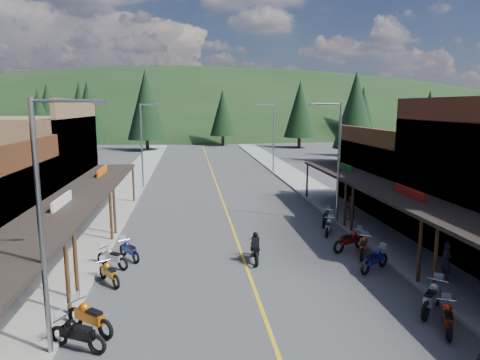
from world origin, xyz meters
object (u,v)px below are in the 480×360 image
object	(u,v)px
pine_10	(88,113)
bike_west_6	(90,316)
shop_west_3	(25,169)
pedestrian_east_b	(350,207)
bike_west_5	(77,333)
pine_6	(429,112)
bike_east_7	(375,259)
pine_3	(223,113)
rider_on_bike	(255,249)
pine_4	(300,109)
pine_9	(363,115)
pine_8	(39,120)
bike_east_9	(350,239)
pine_5	(358,105)
bike_west_9	(129,249)
pine_2	(146,105)
pine_7	(48,109)
shop_east_3	(408,176)
bike_west_7	(109,272)
streetlight_0	(45,218)
pedestrian_east_a	(446,261)
pine_11	(355,110)
bike_east_11	(326,217)
streetlight_1	(143,142)
streetlight_3	(272,135)
bike_east_10	(329,226)
bike_east_5	(447,317)
bike_west_8	(112,257)
bike_east_6	(432,296)
bike_east_8	(363,246)
streetlight_2	(337,157)

from	to	relation	value
pine_10	bike_west_6	xyz separation A→B (m)	(11.81, -54.70, -6.15)
pine_10	shop_west_3	bearing A→B (deg)	-83.78
pedestrian_east_b	bike_west_5	bearing A→B (deg)	15.30
pine_6	bike_east_7	world-z (taller)	pine_6
pine_3	rider_on_bike	size ratio (longest dim) A/B	5.14
pine_4	pine_9	bearing A→B (deg)	-68.20
pine_8	bike_east_9	distance (m)	47.07
pine_5	bike_west_9	distance (m)	80.47
pine_2	pine_7	size ratio (longest dim) A/B	1.12
pine_8	bike_east_7	size ratio (longest dim) A/B	4.71
shop_east_3	pine_8	distance (m)	45.98
shop_east_3	bike_west_7	xyz separation A→B (m)	(-20.03, -11.82, -1.98)
streetlight_0	bike_west_6	bearing A→B (deg)	59.46
pedestrian_east_a	bike_west_6	bearing A→B (deg)	-80.63
pine_4	bike_west_5	xyz separation A→B (m)	(-24.34, -65.75, -6.63)
pine_11	bike_east_11	size ratio (longest dim) A/B	6.20
pine_5	bike_west_5	world-z (taller)	pine_5
streetlight_1	streetlight_3	world-z (taller)	same
streetlight_3	bike_west_6	world-z (taller)	streetlight_3
streetlight_1	bike_east_10	world-z (taller)	streetlight_1
pine_7	bike_east_5	world-z (taller)	pine_7
bike_east_7	pedestrian_east_b	xyz separation A→B (m)	(2.14, 8.80, 0.35)
pine_3	pine_8	xyz separation A→B (m)	(-26.00, -26.00, -0.51)
bike_west_8	bike_west_9	xyz separation A→B (m)	(0.67, 1.03, -0.01)
bike_west_5	pedestrian_east_b	distance (m)	20.18
bike_east_10	pedestrian_east_a	xyz separation A→B (m)	(2.83, -7.57, 0.44)
bike_east_6	pine_10	bearing A→B (deg)	159.50
pine_10	bike_west_9	world-z (taller)	pine_10
bike_east_6	pedestrian_east_a	world-z (taller)	pedestrian_east_a
shop_west_3	pine_2	world-z (taller)	pine_2
pine_3	bike_west_8	world-z (taller)	pine_3
bike_east_8	bike_east_9	world-z (taller)	bike_east_9
pine_11	bike_west_6	world-z (taller)	pine_11
pine_8	pine_11	xyz separation A→B (m)	(42.00, -2.00, 1.21)
pine_2	pine_7	world-z (taller)	pine_2
shop_east_3	streetlight_3	size ratio (longest dim) A/B	1.36
bike_west_8	bike_east_9	world-z (taller)	bike_east_9
shop_west_3	pine_11	size ratio (longest dim) A/B	0.88
pine_3	pine_4	distance (m)	15.25
bike_east_10	pedestrian_east_b	world-z (taller)	pedestrian_east_b
streetlight_1	bike_west_6	bearing A→B (deg)	-88.35
bike_east_11	bike_east_8	bearing A→B (deg)	-61.81
shop_east_3	pine_10	size ratio (longest dim) A/B	0.94
pine_2	bike_east_8	bearing A→B (deg)	-73.94
pine_2	bike_west_8	bearing A→B (deg)	-86.43
pine_2	pine_10	size ratio (longest dim) A/B	1.21
bike_west_9	streetlight_2	bearing A→B (deg)	-11.45
streetlight_3	bike_west_9	xyz separation A→B (m)	(-12.76, -27.53, -3.91)
shop_west_3	shop_east_3	xyz separation A→B (m)	(27.54, 0.00, -0.99)
bike_east_7	bike_east_9	world-z (taller)	bike_east_9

